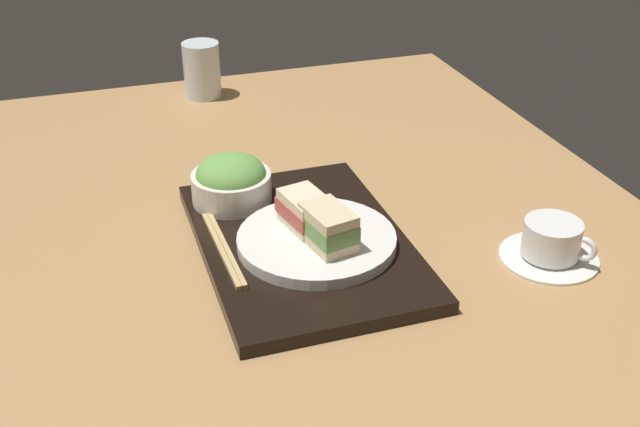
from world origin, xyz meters
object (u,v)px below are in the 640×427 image
Objects in this scene: sandwich_near at (305,211)px; drinking_glass at (202,70)px; sandwich_far at (328,228)px; sandwich_plate at (317,240)px; salad_bowl at (231,181)px; chopsticks_pair at (223,249)px; coffee_cup at (551,243)px.

drinking_glass reaches higher than sandwich_near.
sandwich_near is 1.04× the size of sandwich_far.
sandwich_plate is 1.83× the size of salad_bowl.
chopsticks_pair is at bearing -17.62° from salad_bowl.
drinking_glass is at bearing -156.13° from coffee_cup.
drinking_glass is (-63.68, 9.48, 3.31)cm from chopsticks_pair.
sandwich_plate is at bearing 2.73° from drinking_glass.
sandwich_plate is 2.42× the size of sandwich_near.
sandwich_plate is 1.61× the size of coffee_cup.
sandwich_near is 15.48cm from salad_bowl.
coffee_cup is at bearing 66.92° from sandwich_near.
sandwich_far is at bearing 3.20° from drinking_glass.
drinking_glass is at bearing 174.16° from salad_bowl.
chopsticks_pair is at bearing -101.60° from sandwich_plate.
sandwich_far is 69.27cm from drinking_glass.
chopsticks_pair is (-5.48, -13.35, -4.01)cm from sandwich_far.
coffee_cup is (10.55, 30.83, -0.29)cm from sandwich_plate.
drinking_glass is (-63.38, -2.46, -0.42)cm from sandwich_near.
salad_bowl is at bearing -153.23° from sandwich_plate.
drinking_glass reaches higher than chopsticks_pair.
drinking_glass reaches higher than sandwich_far.
sandwich_near is 0.46× the size of chopsticks_pair.
sandwich_plate is 4.42cm from sandwich_near.
sandwich_near is 12.51cm from chopsticks_pair.
salad_bowl is at bearing -124.56° from coffee_cup.
sandwich_near is 0.76× the size of salad_bowl.
chopsticks_pair is at bearing -88.59° from sandwich_near.
sandwich_far is 0.78× the size of drinking_glass.
sandwich_near is 0.67× the size of coffee_cup.
drinking_glass reaches higher than sandwich_plate.
sandwich_far reaches higher than sandwich_near.
salad_bowl is (-13.49, -7.56, -0.69)cm from sandwich_near.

